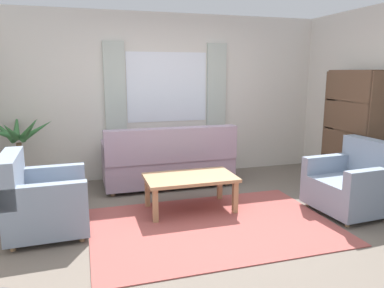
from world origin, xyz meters
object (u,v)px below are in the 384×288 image
Objects in this scene: armchair_right at (354,184)px; coffee_table at (190,181)px; bookshelf at (351,137)px; potted_plant at (20,158)px; couch at (169,162)px; armchair_left at (41,201)px.

armchair_right is 0.81× the size of coffee_table.
bookshelf is (2.45, 0.16, 0.39)m from coffee_table.
potted_plant is at bearing -118.70° from armchair_right.
armchair_right is 0.74× the size of potted_plant.
bookshelf is at bearing 140.54° from armchair_right.
armchair_right is at bearing 139.18° from couch.
couch reaches higher than coffee_table.
armchair_right reaches higher than coffee_table.
bookshelf is at bearing -87.21° from armchair_left.
armchair_left is at bearing -174.25° from coffee_table.
couch is at bearing -134.58° from armchair_right.
armchair_right is 1.04m from bookshelf.
potted_plant reaches higher than armchair_right.
armchair_left is 0.51× the size of bookshelf.
coffee_table is 2.42m from potted_plant.
couch is 2.06m from potted_plant.
potted_plant is (-2.08, 1.23, 0.15)m from coffee_table.
armchair_left is (-1.66, -1.22, -0.01)m from couch.
bookshelf is (4.15, 0.33, 0.42)m from armchair_left.
couch is 2.13× the size of armchair_right.
armchair_left is 4.18m from bookshelf.
potted_plant is (-3.98, 1.85, 0.18)m from armchair_right.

